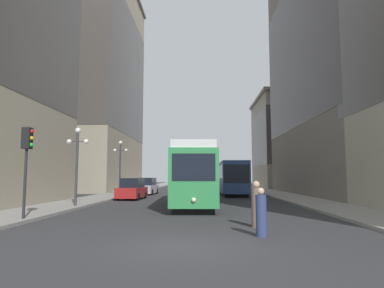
# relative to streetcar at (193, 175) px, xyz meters

# --- Properties ---
(ground_plane) EXTENTS (200.00, 200.00, 0.00)m
(ground_plane) POSITION_rel_streetcar_xyz_m (0.12, -13.58, -2.10)
(ground_plane) COLOR #303033
(sidewalk_left) EXTENTS (3.43, 120.00, 0.15)m
(sidewalk_left) POSITION_rel_streetcar_xyz_m (-8.46, 26.42, -2.03)
(sidewalk_left) COLOR gray
(sidewalk_left) RESTS_ON ground
(sidewalk_right) EXTENTS (3.43, 120.00, 0.15)m
(sidewalk_right) POSITION_rel_streetcar_xyz_m (8.70, 26.42, -2.03)
(sidewalk_right) COLOR gray
(sidewalk_right) RESTS_ON ground
(streetcar) EXTENTS (3.03, 12.98, 3.89)m
(streetcar) POSITION_rel_streetcar_xyz_m (0.00, 0.00, 0.00)
(streetcar) COLOR black
(streetcar) RESTS_ON ground
(transit_bus) EXTENTS (2.63, 12.04, 3.45)m
(transit_bus) POSITION_rel_streetcar_xyz_m (3.78, 13.09, -0.15)
(transit_bus) COLOR black
(transit_bus) RESTS_ON ground
(parked_car_left_near) EXTENTS (2.06, 4.34, 1.82)m
(parked_car_left_near) POSITION_rel_streetcar_xyz_m (-5.44, 5.47, -1.26)
(parked_car_left_near) COLOR black
(parked_car_left_near) RESTS_ON ground
(parked_car_left_mid) EXTENTS (2.07, 4.57, 1.82)m
(parked_car_left_mid) POSITION_rel_streetcar_xyz_m (-5.44, 12.96, -1.26)
(parked_car_left_mid) COLOR black
(parked_car_left_mid) RESTS_ON ground
(pedestrian_crossing_near) EXTENTS (0.36, 0.36, 1.61)m
(pedestrian_crossing_near) POSITION_rel_streetcar_xyz_m (2.60, -11.93, -1.35)
(pedestrian_crossing_near) COLOR navy
(pedestrian_crossing_near) RESTS_ON ground
(pedestrian_crossing_far) EXTENTS (0.40, 0.40, 1.80)m
(pedestrian_crossing_far) POSITION_rel_streetcar_xyz_m (2.77, -9.93, -1.26)
(pedestrian_crossing_far) COLOR #6B5B4C
(pedestrian_crossing_far) RESTS_ON ground
(traffic_light_near_left) EXTENTS (0.47, 0.36, 4.00)m
(traffic_light_near_left) POSITION_rel_streetcar_xyz_m (-7.13, -8.78, 1.13)
(traffic_light_near_left) COLOR #232328
(traffic_light_near_left) RESTS_ON sidewalk_left
(lamp_post_left_near) EXTENTS (1.41, 0.36, 4.94)m
(lamp_post_left_near) POSITION_rel_streetcar_xyz_m (-7.34, -2.38, 1.33)
(lamp_post_left_near) COLOR #333338
(lamp_post_left_near) RESTS_ON sidewalk_left
(lamp_post_left_far) EXTENTS (1.41, 0.36, 5.28)m
(lamp_post_left_far) POSITION_rel_streetcar_xyz_m (-7.34, 8.61, 1.53)
(lamp_post_left_far) COLOR #333338
(lamp_post_left_far) RESTS_ON sidewalk_left
(building_left_corner) EXTENTS (12.34, 22.30, 31.92)m
(building_left_corner) POSITION_rel_streetcar_xyz_m (-16.05, 24.66, 14.36)
(building_left_corner) COLOR gray
(building_left_corner) RESTS_ON ground
(building_right_corner) EXTENTS (13.21, 15.73, 15.73)m
(building_right_corner) POSITION_rel_streetcar_xyz_m (16.72, 34.53, 5.96)
(building_right_corner) COLOR #B2A893
(building_right_corner) RESTS_ON ground
(building_right_midblock) EXTENTS (14.21, 24.42, 28.78)m
(building_right_midblock) POSITION_rel_streetcar_xyz_m (17.22, 11.56, 12.73)
(building_right_midblock) COLOR slate
(building_right_midblock) RESTS_ON ground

